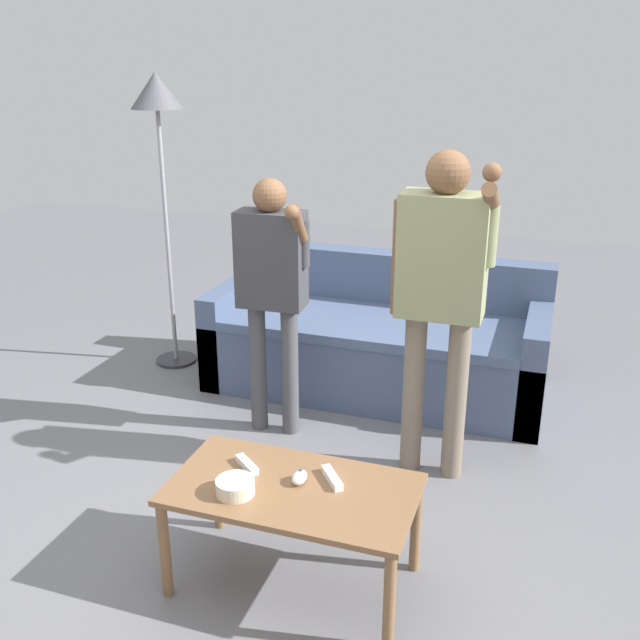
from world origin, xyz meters
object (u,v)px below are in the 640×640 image
at_px(player_left, 272,279).
at_px(player_right, 441,281).
at_px(game_remote_wand_far, 247,465).
at_px(game_remote_wand_near, 332,478).
at_px(coffee_table, 293,499).
at_px(snack_bowl, 235,487).
at_px(game_remote_nunchuk, 300,477).
at_px(floor_lamp, 158,116).
at_px(couch, 377,343).

relative_size(player_left, player_right, 0.88).
bearing_deg(game_remote_wand_far, game_remote_wand_near, 3.06).
relative_size(coffee_table, snack_bowl, 6.45).
bearing_deg(game_remote_nunchuk, floor_lamp, 131.50).
bearing_deg(game_remote_nunchuk, coffee_table, -114.22).
relative_size(snack_bowl, game_remote_nunchuk, 1.71).
bearing_deg(game_remote_wand_near, snack_bowl, -148.57).
bearing_deg(snack_bowl, game_remote_wand_near, 31.43).
bearing_deg(floor_lamp, snack_bowl, -54.62).
relative_size(game_remote_nunchuk, game_remote_wand_far, 0.65).
bearing_deg(coffee_table, game_remote_wand_far, 163.18).
bearing_deg(player_right, game_remote_wand_near, -104.57).
distance_m(couch, coffee_table, 1.92).
xyz_separation_m(coffee_table, snack_bowl, (-0.19, -0.11, 0.09)).
relative_size(couch, player_right, 1.27).
relative_size(game_remote_nunchuk, player_right, 0.05).
height_order(coffee_table, floor_lamp, floor_lamp).
distance_m(couch, game_remote_nunchuk, 1.89).
xyz_separation_m(floor_lamp, game_remote_wand_near, (1.71, -1.75, -1.20)).
height_order(game_remote_nunchuk, floor_lamp, floor_lamp).
xyz_separation_m(floor_lamp, game_remote_wand_far, (1.35, -1.77, -1.20)).
height_order(snack_bowl, player_right, player_right).
bearing_deg(game_remote_wand_near, game_remote_wand_far, -176.94).
relative_size(game_remote_nunchuk, floor_lamp, 0.05).
bearing_deg(floor_lamp, player_right, -22.89).
height_order(player_left, game_remote_wand_far, player_left).
bearing_deg(game_remote_wand_near, coffee_table, -147.18).
distance_m(game_remote_nunchuk, player_right, 1.18).
height_order(game_remote_nunchuk, player_left, player_left).
distance_m(player_left, game_remote_wand_far, 1.22).
xyz_separation_m(coffee_table, game_remote_wand_near, (0.14, 0.09, 0.07)).
bearing_deg(player_right, floor_lamp, 157.11).
xyz_separation_m(couch, game_remote_wand_near, (0.28, -1.83, 0.17)).
height_order(coffee_table, snack_bowl, snack_bowl).
distance_m(game_remote_nunchuk, game_remote_wand_far, 0.24).
xyz_separation_m(snack_bowl, game_remote_wand_near, (0.33, 0.20, -0.01)).
height_order(coffee_table, game_remote_wand_near, game_remote_wand_near).
bearing_deg(snack_bowl, coffee_table, 30.43).
distance_m(floor_lamp, player_right, 2.21).
bearing_deg(game_remote_nunchuk, player_left, 116.85).
bearing_deg(snack_bowl, couch, 88.77).
bearing_deg(game_remote_nunchuk, couch, 95.02).
relative_size(couch, game_remote_wand_far, 15.52).
distance_m(player_left, game_remote_wand_near, 1.35).
xyz_separation_m(couch, player_right, (0.53, -0.90, 0.74)).
xyz_separation_m(snack_bowl, player_left, (-0.36, 1.27, 0.43)).
relative_size(floor_lamp, game_remote_wand_far, 14.33).
height_order(game_remote_nunchuk, game_remote_wand_near, game_remote_nunchuk).
height_order(floor_lamp, game_remote_wand_far, floor_lamp).
relative_size(floor_lamp, game_remote_wand_near, 12.88).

